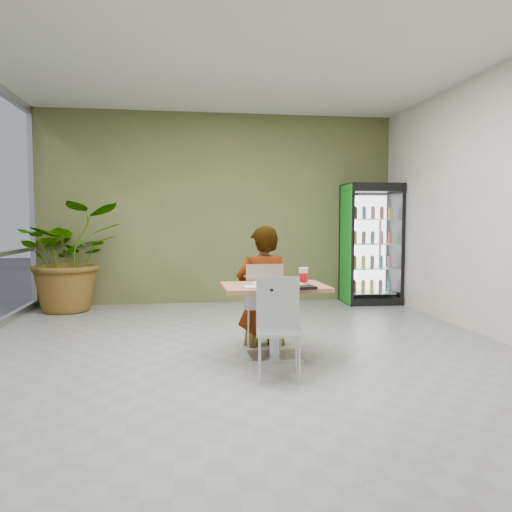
# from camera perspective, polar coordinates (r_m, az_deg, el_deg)

# --- Properties ---
(ground) EXTENTS (7.00, 7.00, 0.00)m
(ground) POSITION_cam_1_polar(r_m,az_deg,el_deg) (5.20, -1.37, -11.48)
(ground) COLOR gray
(ground) RESTS_ON ground
(room_envelope) EXTENTS (6.00, 7.00, 3.20)m
(room_envelope) POSITION_cam_1_polar(r_m,az_deg,el_deg) (5.01, -1.40, 6.43)
(room_envelope) COLOR silver
(room_envelope) RESTS_ON ground
(dining_table) EXTENTS (1.04, 0.74, 0.75)m
(dining_table) POSITION_cam_1_polar(r_m,az_deg,el_deg) (5.03, 2.12, -5.73)
(dining_table) COLOR #AF6B4B
(dining_table) RESTS_ON ground
(chair_far) EXTENTS (0.42, 0.42, 0.92)m
(chair_far) POSITION_cam_1_polar(r_m,az_deg,el_deg) (5.53, 0.87, -4.80)
(chair_far) COLOR #B0B3B5
(chair_far) RESTS_ON ground
(chair_near) EXTENTS (0.44, 0.45, 0.89)m
(chair_near) POSITION_cam_1_polar(r_m,az_deg,el_deg) (4.49, 2.55, -7.14)
(chair_near) COLOR #B0B3B5
(chair_near) RESTS_ON ground
(seated_woman) EXTENTS (0.61, 0.41, 1.64)m
(seated_woman) POSITION_cam_1_polar(r_m,az_deg,el_deg) (5.58, 0.82, -4.95)
(seated_woman) COLOR black
(seated_woman) RESTS_ON ground
(pizza_plate) EXTENTS (0.35, 0.32, 0.03)m
(pizza_plate) POSITION_cam_1_polar(r_m,az_deg,el_deg) (5.07, 1.06, -3.03)
(pizza_plate) COLOR white
(pizza_plate) RESTS_ON dining_table
(soda_cup) EXTENTS (0.10, 0.10, 0.17)m
(soda_cup) POSITION_cam_1_polar(r_m,az_deg,el_deg) (5.03, 5.43, -2.34)
(soda_cup) COLOR white
(soda_cup) RESTS_ON dining_table
(napkin_stack) EXTENTS (0.17, 0.17, 0.02)m
(napkin_stack) POSITION_cam_1_polar(r_m,az_deg,el_deg) (4.77, -0.54, -3.56)
(napkin_stack) COLOR white
(napkin_stack) RESTS_ON dining_table
(cafeteria_tray) EXTENTS (0.52, 0.41, 0.03)m
(cafeteria_tray) POSITION_cam_1_polar(r_m,az_deg,el_deg) (4.76, 3.65, -3.54)
(cafeteria_tray) COLOR black
(cafeteria_tray) RESTS_ON dining_table
(beverage_fridge) EXTENTS (0.96, 0.75, 2.01)m
(beverage_fridge) POSITION_cam_1_polar(r_m,az_deg,el_deg) (8.66, 13.03, 1.37)
(beverage_fridge) COLOR black
(beverage_fridge) RESTS_ON ground
(potted_plant) EXTENTS (1.90, 1.79, 1.68)m
(potted_plant) POSITION_cam_1_polar(r_m,az_deg,el_deg) (8.22, -20.54, -0.08)
(potted_plant) COLOR #276129
(potted_plant) RESTS_ON ground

